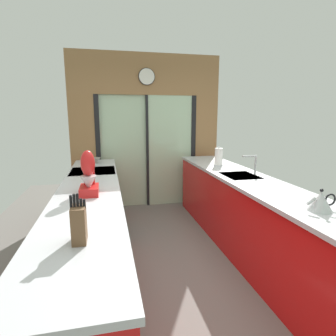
# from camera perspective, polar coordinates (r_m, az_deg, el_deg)

# --- Properties ---
(ground_plane) EXTENTS (5.04, 7.60, 0.02)m
(ground_plane) POSITION_cam_1_polar(r_m,az_deg,el_deg) (3.58, 0.31, -16.77)
(ground_plane) COLOR slate
(back_wall_unit) EXTENTS (2.64, 0.12, 2.70)m
(back_wall_unit) POSITION_cam_1_polar(r_m,az_deg,el_deg) (4.94, -4.43, 9.43)
(back_wall_unit) COLOR olive
(back_wall_unit) RESTS_ON ground_plane
(left_counter_run) EXTENTS (0.62, 3.80, 0.92)m
(left_counter_run) POSITION_cam_1_polar(r_m,az_deg,el_deg) (2.88, -15.91, -13.87)
(left_counter_run) COLOR red
(left_counter_run) RESTS_ON ground_plane
(right_counter_run) EXTENTS (0.62, 3.80, 0.92)m
(right_counter_run) POSITION_cam_1_polar(r_m,az_deg,el_deg) (3.44, 16.67, -9.80)
(right_counter_run) COLOR red
(right_counter_run) RESTS_ON ground_plane
(sink_faucet) EXTENTS (0.19, 0.02, 0.25)m
(sink_faucet) POSITION_cam_1_polar(r_m,az_deg,el_deg) (3.56, 17.33, 1.28)
(sink_faucet) COLOR #B7BABC
(sink_faucet) RESTS_ON right_counter_run
(oven_range) EXTENTS (0.60, 0.60, 0.92)m
(oven_range) POSITION_cam_1_polar(r_m,az_deg,el_deg) (3.93, -15.03, -7.20)
(oven_range) COLOR black
(oven_range) RESTS_ON ground_plane
(mixing_bowl) EXTENTS (0.16, 0.16, 0.09)m
(mixing_bowl) POSITION_cam_1_polar(r_m,az_deg,el_deg) (4.38, -14.84, 1.56)
(mixing_bowl) COLOR gray
(mixing_bowl) RESTS_ON left_counter_run
(knife_block) EXTENTS (0.09, 0.14, 0.29)m
(knife_block) POSITION_cam_1_polar(r_m,az_deg,el_deg) (1.71, -18.08, -10.94)
(knife_block) COLOR brown
(knife_block) RESTS_ON left_counter_run
(stand_mixer) EXTENTS (0.17, 0.27, 0.42)m
(stand_mixer) POSITION_cam_1_polar(r_m,az_deg,el_deg) (2.66, -16.21, -1.96)
(stand_mixer) COLOR red
(stand_mixer) RESTS_ON left_counter_run
(kettle) EXTENTS (0.26, 0.19, 0.18)m
(kettle) POSITION_cam_1_polar(r_m,az_deg,el_deg) (2.44, 29.22, -6.08)
(kettle) COLOR #B7BABC
(kettle) RESTS_ON right_counter_run
(paper_towel_roll) EXTENTS (0.14, 0.14, 0.29)m
(paper_towel_roll) POSITION_cam_1_polar(r_m,az_deg,el_deg) (4.10, 10.52, 2.27)
(paper_towel_roll) COLOR #B7BABC
(paper_towel_roll) RESTS_ON right_counter_run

